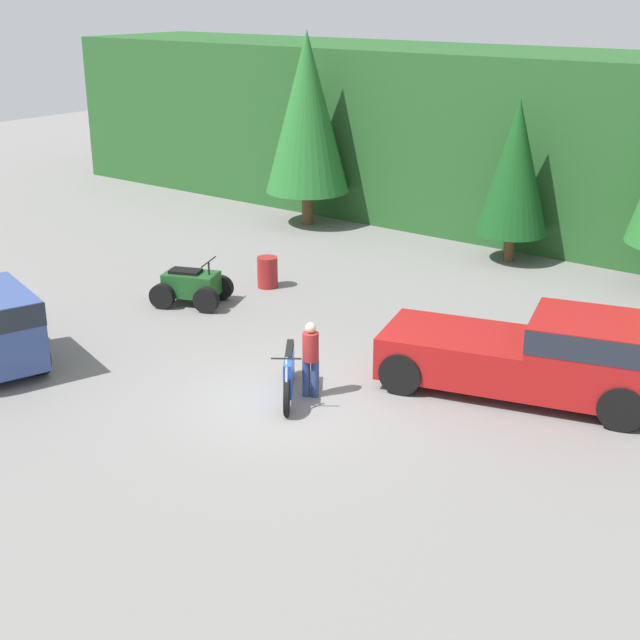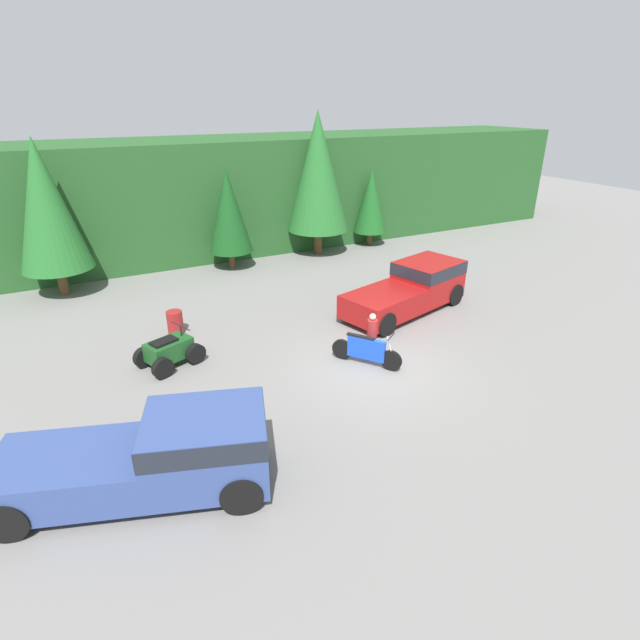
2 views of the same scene
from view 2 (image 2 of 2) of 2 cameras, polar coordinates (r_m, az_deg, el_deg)
The scene contains 12 objects.
ground_plane at distance 16.44m, azimuth 6.22°, elevation -5.27°, with size 80.00×80.00×0.00m, color slate.
hillside_backdrop at distance 29.43m, azimuth -11.16°, elevation 13.89°, with size 44.00×6.00×6.00m.
tree_left at distance 24.02m, azimuth -28.87°, elevation 11.41°, with size 2.94×2.94×6.68m.
tree_mid_left at distance 25.40m, azimuth -10.41°, elevation 12.17°, with size 2.18×2.18×4.96m.
tree_mid_right at distance 27.33m, azimuth -0.24°, elevation 16.53°, with size 3.29×3.29×7.48m.
tree_right at distance 29.51m, azimuth 5.84°, elevation 13.43°, with size 1.94×1.94×4.41m.
pickup_truck_red at distance 20.68m, azimuth 10.55°, elevation 3.79°, with size 5.94×3.49×1.83m.
pickup_truck_second at distance 11.72m, azimuth -17.95°, elevation -14.33°, with size 6.11×3.75×1.83m.
dirt_bike at distance 16.29m, azimuth 5.32°, elevation -3.50°, with size 1.50×2.02×1.21m.
quad_atv at distance 16.92m, azimuth -16.84°, elevation -3.45°, with size 2.27×1.92×1.24m.
rider_person at distance 16.50m, azimuth 5.95°, elevation -1.67°, with size 0.44×0.44×1.64m.
steel_barrel at distance 19.12m, azimuth -16.23°, elevation -0.27°, with size 0.58×0.58×0.88m.
Camera 2 is at (-8.07, -11.85, 8.06)m, focal length 28.00 mm.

